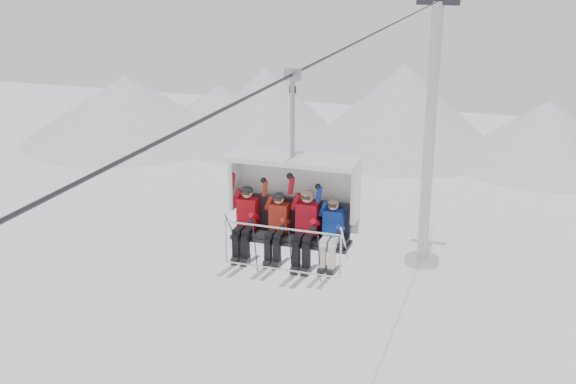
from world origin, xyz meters
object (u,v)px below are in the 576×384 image
(skier_center_right, at_px, (306,225))
(skier_far_right, at_px, (332,231))
(chairlift_carrier, at_px, (294,196))
(skier_far_left, at_px, (246,219))
(lift_tower_right, at_px, (428,157))
(skier_center_left, at_px, (278,224))

(skier_center_right, distance_m, skier_far_right, 0.55)
(chairlift_carrier, distance_m, skier_far_left, 1.13)
(skier_far_left, bearing_deg, chairlift_carrier, 17.84)
(lift_tower_right, distance_m, skier_center_right, 22.34)
(skier_center_right, relative_size, skier_far_right, 1.05)
(chairlift_carrier, relative_size, skier_far_left, 2.35)
(chairlift_carrier, bearing_deg, skier_center_right, -40.76)
(skier_center_left, bearing_deg, skier_center_right, 1.28)
(chairlift_carrier, distance_m, skier_center_left, 0.68)
(skier_far_left, height_order, skier_far_right, skier_far_left)
(skier_far_right, bearing_deg, skier_center_right, 178.43)
(lift_tower_right, height_order, skier_far_left, lift_tower_right)
(lift_tower_right, distance_m, skier_far_right, 22.36)
(chairlift_carrier, bearing_deg, lift_tower_right, 90.00)
(chairlift_carrier, height_order, skier_center_left, chairlift_carrier)
(lift_tower_right, bearing_deg, chairlift_carrier, -90.00)
(skier_center_right, bearing_deg, chairlift_carrier, 139.24)
(skier_far_left, distance_m, skier_center_right, 1.32)
(lift_tower_right, xyz_separation_m, skier_far_right, (0.90, -21.90, 4.42))
(chairlift_carrier, relative_size, skier_center_right, 2.25)
(skier_center_left, bearing_deg, lift_tower_right, 89.31)
(skier_center_right, bearing_deg, skier_center_left, -178.72)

